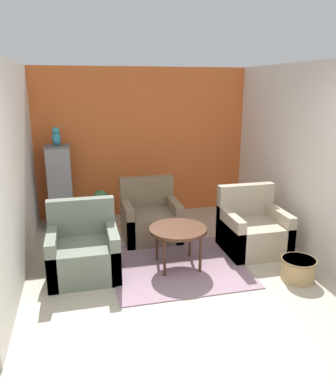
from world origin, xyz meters
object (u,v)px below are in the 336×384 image
object	(u,v)px
armchair_right	(253,231)
potted_plant	(101,205)
parrot	(56,137)
coffee_table	(178,231)
wicker_basket	(298,269)
armchair_middle	(150,220)
armchair_left	(84,252)
birdcage	(61,189)

from	to	relation	value
armchair_right	potted_plant	distance (m)	2.51
armchair_right	parrot	size ratio (longest dim) A/B	3.04
coffee_table	wicker_basket	distance (m)	1.51
armchair_middle	parrot	distance (m)	1.96
parrot	wicker_basket	size ratio (longest dim) A/B	0.72
potted_plant	wicker_basket	size ratio (longest dim) A/B	1.47
armchair_left	potted_plant	size ratio (longest dim) A/B	1.49
coffee_table	parrot	bearing A→B (deg)	128.58
armchair_right	birdcage	xyz separation A→B (m)	(-2.63, 1.61, 0.34)
armchair_right	wicker_basket	distance (m)	0.93
coffee_table	armchair_middle	distance (m)	1.05
armchair_left	coffee_table	bearing A→B (deg)	-3.86
coffee_table	potted_plant	world-z (taller)	potted_plant
armchair_right	potted_plant	size ratio (longest dim) A/B	1.49
birdcage	parrot	size ratio (longest dim) A/B	4.59
wicker_basket	armchair_right	bearing A→B (deg)	99.93
armchair_right	birdcage	world-z (taller)	birdcage
coffee_table	wicker_basket	size ratio (longest dim) A/B	1.80
wicker_basket	birdcage	bearing A→B (deg)	137.82
armchair_middle	wicker_basket	world-z (taller)	armchair_middle
coffee_table	armchair_left	distance (m)	1.19
armchair_middle	birdcage	bearing A→B (deg)	147.82
armchair_right	armchair_left	bearing A→B (deg)	-176.17
coffee_table	potted_plant	xyz separation A→B (m)	(-0.85, 1.75, -0.14)
birdcage	wicker_basket	xyz separation A→B (m)	(2.78, -2.52, -0.49)
parrot	coffee_table	bearing A→B (deg)	-51.42
birdcage	wicker_basket	size ratio (longest dim) A/B	3.31
armchair_left	armchair_middle	bearing A→B (deg)	42.82
armchair_left	potted_plant	world-z (taller)	armchair_left
armchair_left	birdcage	distance (m)	1.83
birdcage	armchair_middle	bearing A→B (deg)	-32.18
potted_plant	armchair_right	bearing A→B (deg)	-37.28
armchair_middle	birdcage	distance (m)	1.59
wicker_basket	armchair_middle	bearing A→B (deg)	130.90
wicker_basket	coffee_table	bearing A→B (deg)	152.70
armchair_right	parrot	distance (m)	3.30
armchair_middle	parrot	size ratio (longest dim) A/B	3.04
armchair_right	parrot	world-z (taller)	parrot
armchair_left	birdcage	bearing A→B (deg)	99.72
parrot	wicker_basket	distance (m)	3.99
birdcage	parrot	xyz separation A→B (m)	(0.00, 0.00, 0.85)
wicker_basket	armchair_left	bearing A→B (deg)	163.09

